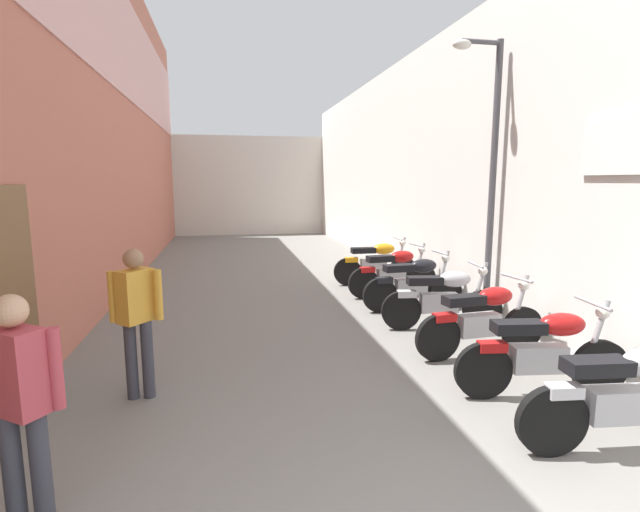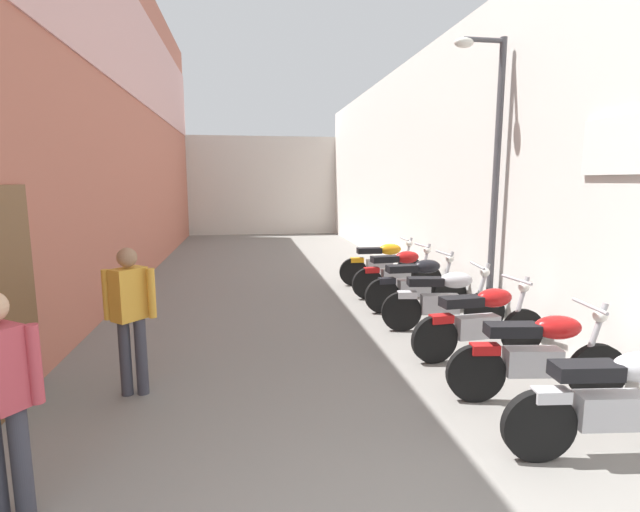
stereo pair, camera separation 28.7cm
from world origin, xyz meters
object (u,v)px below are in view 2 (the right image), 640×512
motorcycle_second (539,354)px  street_lamp (491,162)px  motorcycle_seventh (382,262)px  motorcycle_nearest (618,401)px  motorcycle_third (481,320)px  pedestrian_by_doorway (0,392)px  motorcycle_fifth (417,283)px  motorcycle_fourth (444,298)px  pedestrian_mid_alley (130,310)px  motorcycle_sixth (399,272)px

motorcycle_second → street_lamp: 3.25m
motorcycle_seventh → street_lamp: (0.69, -3.12, 2.02)m
motorcycle_nearest → motorcycle_third: 2.24m
motorcycle_seventh → pedestrian_by_doorway: (-4.47, -6.65, 0.42)m
motorcycle_nearest → pedestrian_by_doorway: bearing=-179.5°
motorcycle_third → pedestrian_by_doorway: pedestrian_by_doorway is taller
motorcycle_seventh → motorcycle_nearest: bearing=-90.0°
motorcycle_nearest → motorcycle_second: bearing=90.0°
motorcycle_second → motorcycle_fifth: 3.45m
motorcycle_second → motorcycle_fourth: 2.33m
motorcycle_nearest → pedestrian_mid_alley: pedestrian_mid_alley is taller
motorcycle_seventh → pedestrian_mid_alley: (-4.11, -4.77, 0.42)m
motorcycle_fourth → motorcycle_sixth: (0.00, 2.14, 0.00)m
motorcycle_fifth → street_lamp: bearing=-55.3°
motorcycle_nearest → motorcycle_sixth: 5.51m
motorcycle_fourth → motorcycle_fifth: 1.12m
motorcycle_nearest → motorcycle_fifth: same height
pedestrian_by_doorway → street_lamp: (5.16, 3.53, 1.60)m
motorcycle_fourth → motorcycle_sixth: size_ratio=1.00×
motorcycle_nearest → motorcycle_fourth: (-0.00, 3.37, 0.00)m
motorcycle_seventh → pedestrian_by_doorway: pedestrian_by_doorway is taller
motorcycle_seventh → motorcycle_fourth: bearing=-90.0°
motorcycle_third → pedestrian_mid_alley: (-4.11, -0.39, 0.42)m
motorcycle_third → motorcycle_sixth: (0.00, 3.27, 0.00)m
pedestrian_by_doorway → motorcycle_fourth: bearing=37.3°
pedestrian_by_doorway → motorcycle_sixth: bearing=51.1°
street_lamp → motorcycle_nearest: bearing=-101.2°
motorcycle_nearest → street_lamp: street_lamp is taller
motorcycle_third → street_lamp: size_ratio=0.43×
motorcycle_second → motorcycle_nearest: bearing=-90.0°
motorcycle_second → motorcycle_seventh: same height
motorcycle_fourth → motorcycle_seventh: 3.25m
motorcycle_second → motorcycle_third: bearing=90.0°
motorcycle_second → motorcycle_seventh: (0.00, 5.57, 0.00)m
motorcycle_fifth → street_lamp: street_lamp is taller
pedestrian_mid_alley → motorcycle_seventh: bearing=49.3°
motorcycle_nearest → motorcycle_fifth: 4.49m
motorcycle_sixth → street_lamp: (0.69, -2.02, 2.02)m
motorcycle_third → street_lamp: bearing=61.1°
pedestrian_mid_alley → motorcycle_sixth: bearing=41.7°
motorcycle_second → motorcycle_sixth: size_ratio=1.00×
pedestrian_by_doorway → motorcycle_nearest: bearing=0.5°
pedestrian_mid_alley → motorcycle_second: bearing=-11.1°
motorcycle_second → motorcycle_seventh: size_ratio=1.00×
motorcycle_fifth → street_lamp: 2.36m
motorcycle_nearest → motorcycle_second: same height
motorcycle_sixth → motorcycle_fifth: bearing=-90.0°
motorcycle_fifth → motorcycle_seventh: bearing=90.0°
motorcycle_third → motorcycle_fifth: same height
motorcycle_nearest → pedestrian_mid_alley: bearing=155.8°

